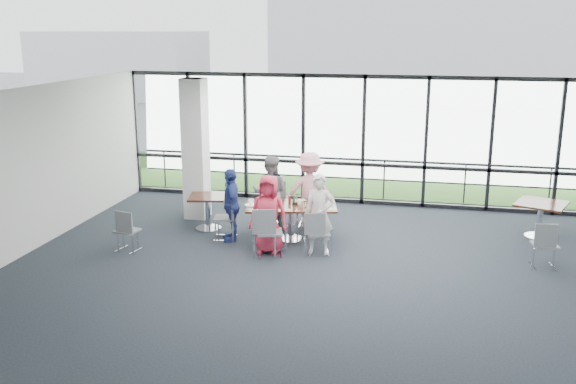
% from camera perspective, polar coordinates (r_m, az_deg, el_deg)
% --- Properties ---
extents(floor, '(12.00, 10.00, 0.02)m').
position_cam_1_polar(floor, '(11.49, 3.85, -7.60)').
color(floor, '#1E242B').
rests_on(floor, ground).
extents(ceiling, '(12.00, 10.00, 0.04)m').
position_cam_1_polar(ceiling, '(10.70, 4.14, 8.53)').
color(ceiling, white).
rests_on(ceiling, ground).
extents(wall_left, '(0.10, 10.00, 3.20)m').
position_cam_1_polar(wall_left, '(13.24, -22.63, 1.58)').
color(wall_left, silver).
rests_on(wall_left, ground).
extents(wall_front, '(12.00, 0.10, 3.20)m').
position_cam_1_polar(wall_front, '(6.35, -2.91, -10.75)').
color(wall_front, silver).
rests_on(wall_front, ground).
extents(curtain_wall_back, '(12.00, 0.10, 3.20)m').
position_cam_1_polar(curtain_wall_back, '(15.84, 6.72, 4.57)').
color(curtain_wall_back, white).
rests_on(curtain_wall_back, ground).
extents(structural_column, '(0.50, 0.50, 3.20)m').
position_cam_1_polar(structural_column, '(14.73, -8.22, 3.77)').
color(structural_column, white).
rests_on(structural_column, ground).
extents(apron, '(80.00, 70.00, 0.02)m').
position_cam_1_polar(apron, '(21.04, 8.01, 2.50)').
color(apron, gray).
rests_on(apron, ground).
extents(grass_strip, '(80.00, 5.00, 0.01)m').
position_cam_1_polar(grass_strip, '(19.09, 7.52, 1.38)').
color(grass_strip, '#295017').
rests_on(grass_strip, ground).
extents(hangar_main, '(24.00, 10.00, 6.00)m').
position_cam_1_polar(hangar_main, '(42.62, 16.16, 12.21)').
color(hangar_main, silver).
rests_on(hangar_main, ground).
extents(hangar_aux, '(10.00, 6.00, 4.00)m').
position_cam_1_polar(hangar_aux, '(43.27, -14.66, 11.00)').
color(hangar_aux, silver).
rests_on(hangar_aux, ground).
extents(guard_rail, '(12.00, 0.06, 0.06)m').
position_cam_1_polar(guard_rail, '(16.65, 6.82, 1.19)').
color(guard_rail, '#2D2D33').
rests_on(guard_rail, ground).
extents(main_table, '(2.02, 1.39, 0.75)m').
position_cam_1_polar(main_table, '(13.21, 0.28, -1.71)').
color(main_table, '#35130D').
rests_on(main_table, ground).
extents(side_table_left, '(0.93, 0.93, 0.75)m').
position_cam_1_polar(side_table_left, '(14.02, -7.16, -0.86)').
color(side_table_left, '#35130D').
rests_on(side_table_left, ground).
extents(side_table_right, '(1.22, 1.22, 0.75)m').
position_cam_1_polar(side_table_right, '(14.37, 21.56, -1.29)').
color(side_table_right, '#35130D').
rests_on(side_table_right, ground).
extents(diner_near_left, '(0.76, 0.51, 1.55)m').
position_cam_1_polar(diner_near_left, '(12.45, -1.73, -1.99)').
color(diner_near_left, '#D22D48').
rests_on(diner_near_left, ground).
extents(diner_near_right, '(0.58, 0.43, 1.59)m').
position_cam_1_polar(diner_near_right, '(12.37, 2.79, -2.01)').
color(diner_near_right, silver).
rests_on(diner_near_right, ground).
extents(diner_far_left, '(0.82, 0.54, 1.62)m').
position_cam_1_polar(diner_far_left, '(13.93, -1.59, -0.03)').
color(diner_far_left, gray).
rests_on(diner_far_left, ground).
extents(diner_far_right, '(1.18, 0.77, 1.69)m').
position_cam_1_polar(diner_far_right, '(13.95, 1.92, 0.14)').
color(diner_far_right, pink).
rests_on(diner_far_right, ground).
extents(diner_end, '(0.79, 1.01, 1.52)m').
position_cam_1_polar(diner_end, '(13.20, -5.07, -1.14)').
color(diner_end, navy).
rests_on(diner_end, ground).
extents(chair_main_nl, '(0.58, 0.58, 0.96)m').
position_cam_1_polar(chair_main_nl, '(12.33, -1.61, -3.59)').
color(chair_main_nl, slate).
rests_on(chair_main_nl, ground).
extents(chair_main_nr, '(0.51, 0.51, 0.86)m').
position_cam_1_polar(chair_main_nr, '(12.44, 2.76, -3.67)').
color(chair_main_nr, slate).
rests_on(chair_main_nr, ground).
extents(chair_main_fl, '(0.61, 0.61, 0.94)m').
position_cam_1_polar(chair_main_fl, '(14.19, -1.60, -1.17)').
color(chair_main_fl, slate).
rests_on(chair_main_fl, ground).
extents(chair_main_fr, '(0.50, 0.50, 0.96)m').
position_cam_1_polar(chair_main_fr, '(14.17, 1.89, -1.17)').
color(chair_main_fr, slate).
rests_on(chair_main_fr, ground).
extents(chair_main_end, '(0.51, 0.51, 0.91)m').
position_cam_1_polar(chair_main_end, '(13.37, -5.60, -2.31)').
color(chair_main_end, slate).
rests_on(chair_main_end, ground).
extents(chair_spare_la, '(0.48, 0.48, 0.83)m').
position_cam_1_polar(chair_spare_la, '(13.00, -14.10, -3.36)').
color(chair_spare_la, slate).
rests_on(chair_spare_la, ground).
extents(chair_spare_lb, '(0.52, 0.52, 0.98)m').
position_cam_1_polar(chair_spare_lb, '(15.23, -8.18, -0.15)').
color(chair_spare_lb, slate).
rests_on(chair_spare_lb, ground).
extents(chair_spare_r, '(0.49, 0.49, 0.87)m').
position_cam_1_polar(chair_spare_r, '(12.66, 21.86, -4.40)').
color(chair_spare_r, slate).
rests_on(chair_spare_r, ground).
extents(plate_nl, '(0.27, 0.27, 0.01)m').
position_cam_1_polar(plate_nl, '(12.85, -1.99, -1.54)').
color(plate_nl, white).
rests_on(plate_nl, main_table).
extents(plate_nr, '(0.24, 0.24, 0.01)m').
position_cam_1_polar(plate_nr, '(12.91, 2.84, -1.47)').
color(plate_nr, white).
rests_on(plate_nr, main_table).
extents(plate_fl, '(0.26, 0.26, 0.01)m').
position_cam_1_polar(plate_fl, '(13.52, -1.51, -0.71)').
color(plate_fl, white).
rests_on(plate_fl, main_table).
extents(plate_fr, '(0.27, 0.27, 0.01)m').
position_cam_1_polar(plate_fr, '(13.48, 2.45, -0.78)').
color(plate_fr, white).
rests_on(plate_fr, main_table).
extents(plate_end, '(0.25, 0.25, 0.01)m').
position_cam_1_polar(plate_end, '(13.16, -3.34, -1.16)').
color(plate_end, white).
rests_on(plate_end, main_table).
extents(tumbler_a, '(0.07, 0.07, 0.14)m').
position_cam_1_polar(tumbler_a, '(12.93, -0.63, -1.14)').
color(tumbler_a, white).
rests_on(tumbler_a, main_table).
extents(tumbler_b, '(0.07, 0.07, 0.14)m').
position_cam_1_polar(tumbler_b, '(12.94, 1.49, -1.13)').
color(tumbler_b, white).
rests_on(tumbler_b, main_table).
extents(tumbler_c, '(0.07, 0.07, 0.15)m').
position_cam_1_polar(tumbler_c, '(13.36, 0.70, -0.60)').
color(tumbler_c, white).
rests_on(tumbler_c, main_table).
extents(tumbler_d, '(0.07, 0.07, 0.14)m').
position_cam_1_polar(tumbler_d, '(13.05, -2.30, -1.01)').
color(tumbler_d, white).
rests_on(tumbler_d, main_table).
extents(menu_a, '(0.32, 0.27, 0.00)m').
position_cam_1_polar(menu_a, '(12.79, -0.38, -1.63)').
color(menu_a, silver).
rests_on(menu_a, main_table).
extents(menu_b, '(0.35, 0.26, 0.00)m').
position_cam_1_polar(menu_b, '(12.91, 3.55, -1.51)').
color(menu_b, silver).
rests_on(menu_b, main_table).
extents(menu_c, '(0.36, 0.33, 0.00)m').
position_cam_1_polar(menu_c, '(13.51, 0.97, -0.75)').
color(menu_c, silver).
rests_on(menu_c, main_table).
extents(condiment_caddy, '(0.10, 0.07, 0.04)m').
position_cam_1_polar(condiment_caddy, '(13.20, 0.60, -1.03)').
color(condiment_caddy, black).
rests_on(condiment_caddy, main_table).
extents(ketchup_bottle, '(0.06, 0.06, 0.18)m').
position_cam_1_polar(ketchup_bottle, '(13.22, 0.14, -0.70)').
color(ketchup_bottle, maroon).
rests_on(ketchup_bottle, main_table).
extents(green_bottle, '(0.05, 0.05, 0.20)m').
position_cam_1_polar(green_bottle, '(13.18, 0.53, -0.70)').
color(green_bottle, '#236538').
rests_on(green_bottle, main_table).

